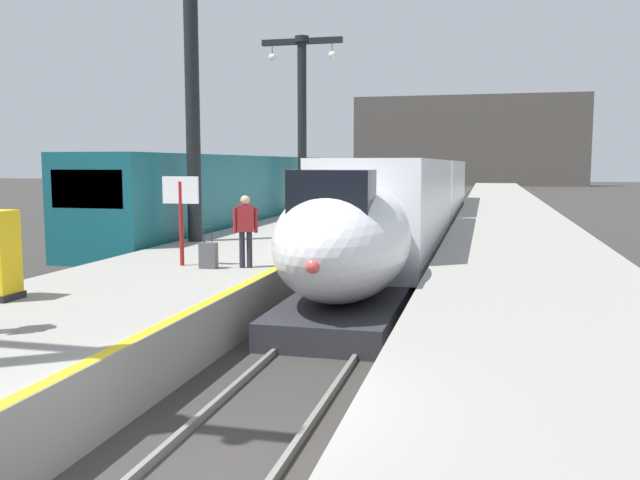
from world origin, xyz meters
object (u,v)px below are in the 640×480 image
regional_train_adjacent (278,188)px  departure_info_board (181,202)px  passenger_near_edge (245,226)px  station_column_mid (191,53)px  station_column_far (302,107)px  rolling_suitcase (208,255)px  highspeed_train_main (417,199)px

regional_train_adjacent → departure_info_board: regional_train_adjacent is taller
passenger_near_edge → departure_info_board: departure_info_board is taller
station_column_mid → departure_info_board: (1.82, -4.77, -4.25)m
station_column_far → departure_info_board: 17.91m
station_column_mid → passenger_near_edge: station_column_mid is taller
passenger_near_edge → station_column_far: bearing=101.1°
station_column_mid → rolling_suitcase: station_column_mid is taller
rolling_suitcase → passenger_near_edge: bearing=20.7°
station_column_mid → departure_info_board: bearing=-69.1°
regional_train_adjacent → rolling_suitcase: size_ratio=37.27×
regional_train_adjacent → highspeed_train_main: bearing=-35.5°
station_column_mid → rolling_suitcase: (2.61, -5.04, -5.46)m
station_column_mid → departure_info_board: size_ratio=4.54×
regional_train_adjacent → station_column_far: (2.20, -3.05, 4.09)m
departure_info_board → station_column_mid: bearing=110.9°
regional_train_adjacent → station_column_far: size_ratio=4.30×
regional_train_adjacent → passenger_near_edge: regional_train_adjacent is taller
highspeed_train_main → regional_train_adjacent: size_ratio=1.02×
departure_info_board → rolling_suitcase: bearing=-18.7°
passenger_near_edge → departure_info_board: size_ratio=0.80×
departure_info_board → station_column_far: bearing=96.0°
passenger_near_edge → rolling_suitcase: 1.10m
rolling_suitcase → departure_info_board: 1.46m
station_column_mid → departure_info_board: station_column_mid is taller
highspeed_train_main → regional_train_adjacent: 9.95m
highspeed_train_main → departure_info_board: highspeed_train_main is taller
highspeed_train_main → station_column_mid: size_ratio=3.86×
highspeed_train_main → station_column_far: station_column_far is taller
regional_train_adjacent → station_column_mid: size_ratio=3.80×
highspeed_train_main → regional_train_adjacent: (-8.10, 5.77, 0.19)m
station_column_mid → passenger_near_edge: bearing=-54.2°
highspeed_train_main → station_column_mid: bearing=-120.7°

